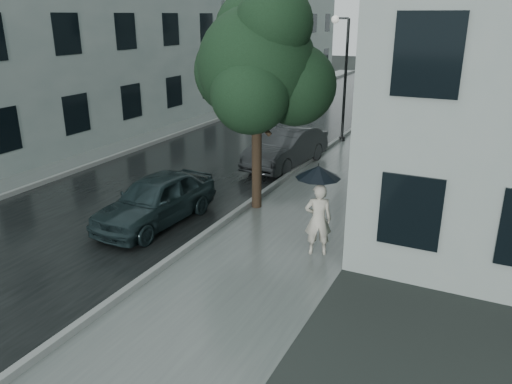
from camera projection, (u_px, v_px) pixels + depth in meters
The scene contains 14 objects.
ground at pixel (229, 280), 10.50m from camera, with size 120.00×120.00×0.00m, color black.
sidewalk at pixel (375, 150), 20.56m from camera, with size 3.50×60.00×0.01m, color slate.
kerb_near at pixel (332, 144), 21.29m from camera, with size 0.15×60.00×0.15m, color slate.
asphalt_road at pixel (259, 137), 22.75m from camera, with size 6.85×60.00×0.00m, color black.
kerb_far at pixel (194, 128), 24.17m from camera, with size 0.15×60.00×0.15m, color slate.
sidewalk_far at pixel (178, 128), 24.58m from camera, with size 1.70×60.00×0.01m, color #4C5451.
building_far_a at pixel (36, 28), 21.35m from camera, with size 7.02×20.00×9.50m.
building_far_b at pixel (258, 31), 40.24m from camera, with size 7.02×18.00×8.00m.
pedestrian at pixel (318, 219), 11.40m from camera, with size 0.62×0.41×1.71m, color beige.
umbrella at pixel (318, 172), 11.01m from camera, with size 1.06×1.06×1.25m.
street_tree at pixel (259, 64), 13.27m from camera, with size 4.11×3.74×6.05m.
lamp_post at pixel (342, 72), 21.11m from camera, with size 0.83×0.42×5.25m.
car_near at pixel (156, 199), 13.19m from camera, with size 1.56×3.88×1.32m, color black.
car_far at pixel (286, 147), 18.24m from camera, with size 1.46×4.17×1.37m, color black.
Camera 1 is at (4.55, -8.09, 5.28)m, focal length 35.00 mm.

